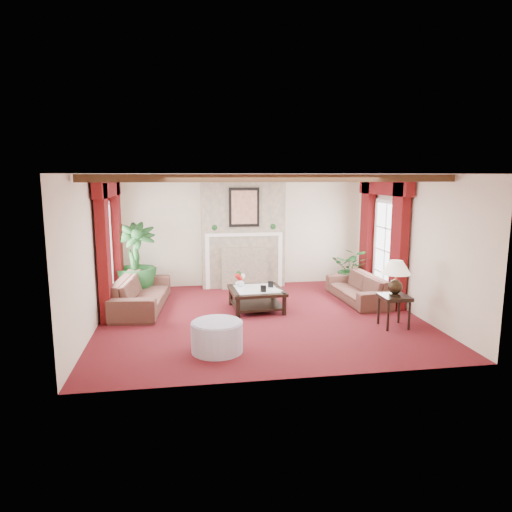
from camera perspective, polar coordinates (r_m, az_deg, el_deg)
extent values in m
plane|color=#4D0D0F|center=(8.85, 0.54, -7.61)|extent=(6.00, 6.00, 0.00)
plane|color=white|center=(8.44, 0.57, 10.15)|extent=(6.00, 6.00, 0.00)
cube|color=beige|center=(11.24, -1.76, 3.19)|extent=(6.00, 0.02, 2.70)
cube|color=beige|center=(8.58, -19.62, 0.52)|extent=(0.02, 5.50, 2.70)
cube|color=beige|center=(9.50, 18.70, 1.44)|extent=(0.02, 5.50, 2.70)
imported|color=black|center=(9.58, -14.13, -3.81)|extent=(2.38, 1.09, 0.88)
imported|color=black|center=(10.12, 12.64, -3.38)|extent=(1.99, 0.76, 0.76)
imported|color=black|center=(10.47, -14.81, -2.55)|extent=(1.32, 1.88, 0.93)
imported|color=black|center=(11.14, 11.90, -2.09)|extent=(1.83, 1.84, 0.78)
cylinder|color=#A099AE|center=(7.14, -4.88, -10.05)|extent=(0.80, 0.80, 0.46)
imported|color=silver|center=(9.36, -2.04, -3.33)|extent=(0.33, 0.33, 0.18)
imported|color=black|center=(8.98, 1.89, -3.61)|extent=(0.21, 0.13, 0.27)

